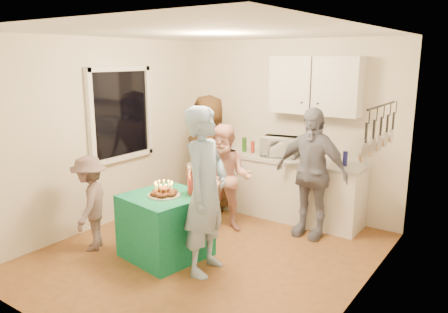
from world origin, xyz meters
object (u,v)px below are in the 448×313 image
Objects in this scene: counter at (287,189)px; woman_back_right at (311,173)px; woman_back_left at (209,154)px; child_near_left at (90,203)px; party_table at (166,225)px; punch_jar at (196,180)px; woman_back_center at (226,178)px; microwave at (280,147)px; man_birthday at (206,191)px.

woman_back_right is at bearing -38.85° from counter.
child_near_left is at bearing -77.74° from woman_back_left.
punch_jar is (0.27, 0.26, 0.55)m from party_table.
woman_back_left is (-0.84, 1.35, -0.04)m from punch_jar.
party_table is at bearing -136.30° from punch_jar.
counter is at bearing 41.96° from woman_back_center.
woman_back_left is 1.21× the size of woman_back_center.
microwave is 2.78m from child_near_left.
woman_back_left is (-1.19, 1.63, -0.03)m from man_birthday.
punch_jar is at bearing 43.70° from party_table.
woman_back_left is at bearing 120.45° from woman_back_center.
party_table is 0.98m from child_near_left.
woman_back_center is at bearing 82.95° from party_table.
man_birthday is 1.67m from woman_back_right.
woman_back_right is 1.45× the size of child_near_left.
man_birthday is at bearing -38.69° from punch_jar.
child_near_left is (-1.02, -1.46, -0.14)m from woman_back_center.
child_near_left is at bearing -130.12° from microwave.
child_near_left is at bearing -151.04° from punch_jar.
woman_back_right is 2.82m from child_near_left.
man_birthday is at bearing -2.12° from party_table.
woman_back_right is at bearing 98.57° from child_near_left.
punch_jar is 0.85m from woman_back_center.
woman_back_right is at bearing 3.81° from woman_back_center.
party_table is (-0.45, -2.01, -0.67)m from microwave.
woman_back_left reaches higher than microwave.
woman_back_left is at bearing 121.84° from punch_jar.
woman_back_left is at bearing -178.64° from woman_back_right.
punch_jar is at bearing -100.12° from counter.
woman_back_left is at bearing -169.35° from microwave.
child_near_left reaches higher than punch_jar.
woman_back_center reaches higher than punch_jar.
man_birthday is 1.25× the size of woman_back_center.
punch_jar is 0.23× the size of woman_back_center.
microwave is 0.84m from woman_back_right.
man_birthday is at bearing 67.87° from child_near_left.
woman_back_left reaches higher than punch_jar.
woman_back_right is at bearing -27.75° from man_birthday.
man_birthday is 1.07× the size of woman_back_right.
counter is 1.31m from woman_back_left.
microwave is at bearing 77.52° from party_table.
man_birthday reaches higher than child_near_left.
microwave reaches higher than party_table.
microwave reaches higher than child_near_left.
man_birthday is at bearing -32.60° from woman_back_left.
man_birthday is 1.22m from woman_back_center.
woman_back_right is at bearing -43.83° from microwave.
woman_back_center is (-0.31, -0.94, -0.32)m from microwave.
woman_back_left reaches higher than counter.
woman_back_left is at bearing -160.69° from counter.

